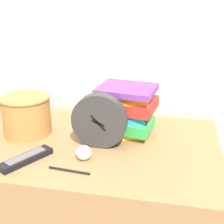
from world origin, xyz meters
name	(u,v)px	position (x,y,z in m)	size (l,w,h in m)	color
wall_back	(105,8)	(0.00, 0.70, 1.20)	(6.00, 0.04, 2.40)	silver
desk	(88,216)	(0.00, 0.32, 0.36)	(1.03, 0.63, 0.73)	olive
desk_clock	(99,121)	(0.07, 0.29, 0.83)	(0.21, 0.05, 0.21)	#333333
book_stack	(124,110)	(0.14, 0.43, 0.83)	(0.26, 0.21, 0.20)	yellow
basket	(26,114)	(-0.25, 0.35, 0.81)	(0.20, 0.20, 0.16)	#B27A3D
tv_remote	(26,158)	(-0.16, 0.13, 0.74)	(0.14, 0.19, 0.02)	black
crumpled_paper_ball	(84,153)	(0.03, 0.19, 0.75)	(0.05, 0.05, 0.05)	white
pen	(69,170)	(0.01, 0.10, 0.73)	(0.14, 0.02, 0.01)	black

